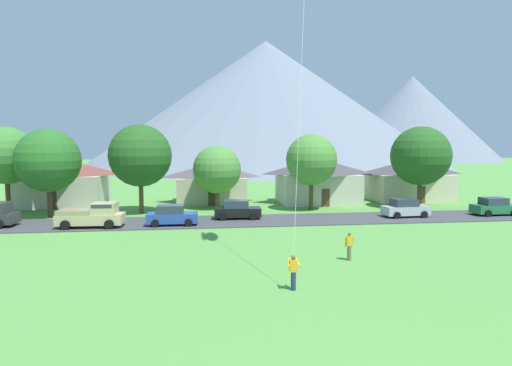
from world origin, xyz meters
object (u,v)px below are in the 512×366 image
object	(u,v)px
house_right_center	(409,179)
parked_car_black_mid_west	(237,210)
parked_car_green_mid_east	(494,207)
house_left_center	(211,182)
house_leftmost	(62,181)
tree_near_right	(311,160)
tree_right_of_center	(140,156)
parked_car_blue_west_end	(172,216)
house_rightmost	(317,180)
parked_car_silver_east_end	(405,208)
tree_near_left	(217,170)
tree_left_of_center	(6,156)
tree_center	(421,156)
watcher_person	(349,246)
tree_far_right	(48,161)
pickup_truck_sand_west_side	(93,215)

from	to	relation	value
house_right_center	parked_car_black_mid_west	bearing A→B (deg)	-153.31
parked_car_green_mid_east	house_right_center	bearing A→B (deg)	100.96
house_right_center	house_left_center	bearing A→B (deg)	177.52
house_leftmost	tree_near_right	size ratio (longest dim) A/B	1.25
tree_right_of_center	parked_car_blue_west_end	world-z (taller)	tree_right_of_center
house_left_center	house_rightmost	xyz separation A→B (m)	(12.35, -2.03, 0.33)
parked_car_silver_east_end	house_rightmost	bearing A→B (deg)	115.39
tree_near_left	tree_left_of_center	distance (m)	20.53
parked_car_black_mid_west	tree_near_left	bearing A→B (deg)	102.31
parked_car_silver_east_end	tree_center	bearing A→B (deg)	51.90
tree_left_of_center	watcher_person	bearing A→B (deg)	-37.10
house_leftmost	tree_left_of_center	world-z (taller)	tree_left_of_center
parked_car_black_mid_west	tree_center	bearing A→B (deg)	12.61
tree_left_of_center	parked_car_green_mid_east	xyz separation A→B (m)	(46.61, -6.96, -4.89)
tree_center	parked_car_black_mid_west	bearing A→B (deg)	-167.39
parked_car_blue_west_end	parked_car_silver_east_end	size ratio (longest dim) A/B	0.98
house_leftmost	house_left_center	distance (m)	16.76
tree_near_right	watcher_person	bearing A→B (deg)	-98.24
parked_car_silver_east_end	watcher_person	bearing A→B (deg)	-126.91
tree_far_right	pickup_truck_sand_west_side	xyz separation A→B (m)	(5.31, -6.14, -4.27)
tree_near_right	parked_car_black_mid_west	world-z (taller)	tree_near_right
house_right_center	parked_car_green_mid_east	size ratio (longest dim) A/B	2.35
parked_car_black_mid_west	tree_right_of_center	bearing A→B (deg)	151.88
tree_right_of_center	parked_car_silver_east_end	bearing A→B (deg)	-13.40
tree_center	tree_far_right	bearing A→B (deg)	-178.72
house_right_center	tree_center	bearing A→B (deg)	-108.55
house_left_center	tree_right_of_center	world-z (taller)	tree_right_of_center
house_leftmost	tree_right_of_center	distance (m)	12.39
house_leftmost	watcher_person	distance (m)	36.18
tree_center	house_left_center	bearing A→B (deg)	160.55
house_right_center	tree_left_of_center	world-z (taller)	tree_left_of_center
tree_left_of_center	parked_car_silver_east_end	distance (m)	38.57
tree_near_right	pickup_truck_sand_west_side	bearing A→B (deg)	-160.20
parked_car_black_mid_west	watcher_person	distance (m)	15.76
tree_far_right	tree_left_of_center	bearing A→B (deg)	154.62
house_rightmost	tree_center	distance (m)	11.60
tree_center	parked_car_silver_east_end	world-z (taller)	tree_center
parked_car_black_mid_west	parked_car_silver_east_end	distance (m)	15.72
parked_car_green_mid_east	pickup_truck_sand_west_side	distance (m)	36.75
house_rightmost	tree_left_of_center	distance (m)	32.75
parked_car_black_mid_west	parked_car_green_mid_east	xyz separation A→B (m)	(24.65, -1.16, 0.00)
parked_car_green_mid_east	tree_far_right	bearing A→B (deg)	173.49
tree_far_right	house_left_center	bearing A→B (deg)	29.20
house_left_center	tree_near_right	xyz separation A→B (m)	(10.16, -7.46, 2.84)
house_rightmost	tree_right_of_center	world-z (taller)	tree_right_of_center
parked_car_silver_east_end	pickup_truck_sand_west_side	world-z (taller)	pickup_truck_sand_west_side
tree_right_of_center	tree_near_right	world-z (taller)	tree_right_of_center
parked_car_black_mid_west	tree_left_of_center	bearing A→B (deg)	165.19
parked_car_black_mid_west	pickup_truck_sand_west_side	world-z (taller)	pickup_truck_sand_west_side
tree_far_right	parked_car_blue_west_end	world-z (taller)	tree_far_right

